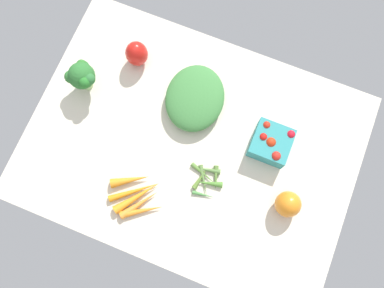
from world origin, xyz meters
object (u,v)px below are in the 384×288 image
Objects in this scene: bell_pepper_orange at (288,204)px; okra_pile at (206,179)px; bell_pepper_red at (137,54)px; leafy_greens_clump at (195,98)px; carrot_bunch at (136,196)px; broccoli_head at (82,76)px; berry_basket at (271,143)px.

okra_pile is at bearing -176.91° from bell_pepper_orange.
okra_pile is (35.85, -28.90, -4.13)cm from bell_pepper_red.
bell_pepper_orange is (38.30, -21.04, 1.12)cm from leafy_greens_clump.
carrot_bunch reaches higher than okra_pile.
leafy_greens_clump is (35.09, 7.86, -4.16)cm from broccoli_head.
bell_pepper_red is 0.44× the size of leafy_greens_clump.
carrot_bunch is at bearing -144.25° from okra_pile.
berry_basket is 44.89cm from carrot_bunch.
okra_pile is 22.34cm from carrot_bunch.
carrot_bunch is at bearing -42.77° from broccoli_head.
bell_pepper_orange is (10.74, -16.11, 0.91)cm from berry_basket.
bell_pepper_red is 45.69cm from carrot_bunch.
broccoli_head reaches higher than carrot_bunch.
bell_pepper_orange is (25.43, 1.37, 3.66)cm from okra_pile.
berry_basket is (62.66, 2.94, -3.95)cm from broccoli_head.
broccoli_head reaches higher than bell_pepper_orange.
broccoli_head is 41.12cm from carrot_bunch.
bell_pepper_orange is at bearing -24.19° from bell_pepper_red.
bell_pepper_orange is at bearing -10.17° from broccoli_head.
carrot_bunch is at bearing -137.07° from berry_basket.
broccoli_head is 1.02× the size of berry_basket.
bell_pepper_red reaches higher than leafy_greens_clump.
okra_pile is at bearing 35.75° from carrot_bunch.
bell_pepper_orange is (61.28, -27.53, -0.47)cm from bell_pepper_red.
bell_pepper_orange is at bearing -56.32° from berry_basket.
berry_basket is at bearing 123.68° from bell_pepper_orange.
broccoli_head is at bearing 163.13° from okra_pile.
leafy_greens_clump is 1.93× the size of okra_pile.
bell_pepper_red is 51.84cm from berry_basket.
leafy_greens_clump is 35.91cm from carrot_bunch.
bell_pepper_red is 0.84× the size of okra_pile.
bell_pepper_orange reaches higher than leafy_greens_clump.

